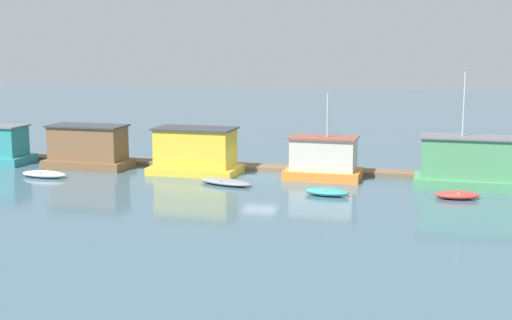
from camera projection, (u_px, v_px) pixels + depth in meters
ground_plane at (260, 177)px, 52.25m from camera, size 200.00×200.00×0.00m
dock_walkway at (270, 167)px, 55.18m from camera, size 59.60×1.98×0.30m
houseboat_brown at (88, 148)px, 55.65m from camera, size 6.54×3.48×3.38m
houseboat_yellow at (195, 152)px, 53.34m from camera, size 6.62×3.90×3.45m
houseboat_orange at (323, 159)px, 51.31m from camera, size 5.43×3.44×6.18m
houseboat_green at (469, 164)px, 48.23m from camera, size 7.18×3.46×7.82m
dinghy_white at (44, 174)px, 51.95m from camera, size 3.56×1.49×0.48m
dinghy_grey at (225, 182)px, 49.25m from camera, size 4.38×2.66×0.41m
dinghy_teal at (327, 192)px, 45.81m from camera, size 3.07×1.65×0.49m
dinghy_red at (457, 195)px, 44.89m from camera, size 2.96×1.83×0.49m
mooring_post_far_right at (0, 149)px, 59.81m from camera, size 0.32×0.32×1.67m
mooring_post_near_left at (351, 164)px, 52.21m from camera, size 0.27×0.27×1.91m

